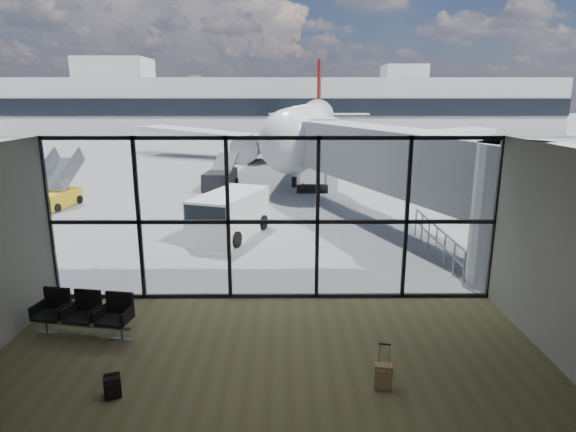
{
  "coord_description": "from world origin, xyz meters",
  "views": [
    {
      "loc": [
        0.34,
        -12.52,
        5.48
      ],
      "look_at": [
        0.42,
        3.0,
        1.61
      ],
      "focal_mm": 30.0,
      "sensor_mm": 36.0,
      "label": 1
    }
  ],
  "objects_px": {
    "airliner": "(310,126)",
    "service_van": "(228,215)",
    "suitcase": "(383,376)",
    "seating_row": "(85,311)",
    "backpack": "(113,387)",
    "mobile_stairs": "(54,196)",
    "belt_loader": "(221,178)"
  },
  "relations": [
    {
      "from": "belt_loader",
      "to": "mobile_stairs",
      "type": "height_order",
      "value": "mobile_stairs"
    },
    {
      "from": "seating_row",
      "to": "suitcase",
      "type": "height_order",
      "value": "seating_row"
    },
    {
      "from": "airliner",
      "to": "mobile_stairs",
      "type": "height_order",
      "value": "airliner"
    },
    {
      "from": "seating_row",
      "to": "belt_loader",
      "type": "height_order",
      "value": "belt_loader"
    },
    {
      "from": "belt_loader",
      "to": "suitcase",
      "type": "bearing_deg",
      "value": -68.91
    },
    {
      "from": "seating_row",
      "to": "airliner",
      "type": "bearing_deg",
      "value": 87.95
    },
    {
      "from": "backpack",
      "to": "suitcase",
      "type": "bearing_deg",
      "value": -16.84
    },
    {
      "from": "service_van",
      "to": "mobile_stairs",
      "type": "height_order",
      "value": "mobile_stairs"
    },
    {
      "from": "seating_row",
      "to": "service_van",
      "type": "distance_m",
      "value": 8.5
    },
    {
      "from": "service_van",
      "to": "mobile_stairs",
      "type": "xyz_separation_m",
      "value": [
        -9.48,
        5.4,
        -0.36
      ]
    },
    {
      "from": "backpack",
      "to": "suitcase",
      "type": "height_order",
      "value": "suitcase"
    },
    {
      "from": "airliner",
      "to": "service_van",
      "type": "relative_size",
      "value": 8.46
    },
    {
      "from": "backpack",
      "to": "mobile_stairs",
      "type": "xyz_separation_m",
      "value": [
        -8.52,
        16.04,
        0.33
      ]
    },
    {
      "from": "seating_row",
      "to": "airliner",
      "type": "height_order",
      "value": "airliner"
    },
    {
      "from": "backpack",
      "to": "belt_loader",
      "type": "height_order",
      "value": "belt_loader"
    },
    {
      "from": "service_van",
      "to": "mobile_stairs",
      "type": "distance_m",
      "value": 10.91
    },
    {
      "from": "suitcase",
      "to": "service_van",
      "type": "bearing_deg",
      "value": 122.14
    },
    {
      "from": "backpack",
      "to": "seating_row",
      "type": "bearing_deg",
      "value": 101.16
    },
    {
      "from": "backpack",
      "to": "mobile_stairs",
      "type": "height_order",
      "value": "mobile_stairs"
    },
    {
      "from": "backpack",
      "to": "airliner",
      "type": "bearing_deg",
      "value": 61.88
    },
    {
      "from": "service_van",
      "to": "mobile_stairs",
      "type": "relative_size",
      "value": 1.29
    },
    {
      "from": "backpack",
      "to": "service_van",
      "type": "height_order",
      "value": "service_van"
    },
    {
      "from": "backpack",
      "to": "belt_loader",
      "type": "distance_m",
      "value": 20.92
    },
    {
      "from": "suitcase",
      "to": "mobile_stairs",
      "type": "xyz_separation_m",
      "value": [
        -13.62,
        15.8,
        0.28
      ]
    },
    {
      "from": "seating_row",
      "to": "backpack",
      "type": "xyz_separation_m",
      "value": [
        1.49,
        -2.51,
        -0.36
      ]
    },
    {
      "from": "airliner",
      "to": "backpack",
      "type": "bearing_deg",
      "value": -92.03
    },
    {
      "from": "service_van",
      "to": "suitcase",
      "type": "bearing_deg",
      "value": -48.8
    },
    {
      "from": "seating_row",
      "to": "suitcase",
      "type": "distance_m",
      "value": 6.98
    },
    {
      "from": "suitcase",
      "to": "airliner",
      "type": "distance_m",
      "value": 35.53
    },
    {
      "from": "suitcase",
      "to": "belt_loader",
      "type": "distance_m",
      "value": 21.48
    },
    {
      "from": "backpack",
      "to": "belt_loader",
      "type": "xyz_separation_m",
      "value": [
        -0.7,
        20.91,
        0.43
      ]
    },
    {
      "from": "service_van",
      "to": "belt_loader",
      "type": "distance_m",
      "value": 10.4
    }
  ]
}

